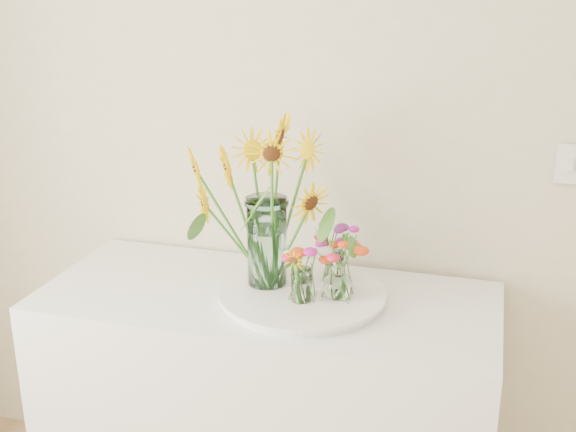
{
  "coord_description": "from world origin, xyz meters",
  "views": [
    {
      "loc": [
        0.13,
        0.02,
        1.85
      ],
      "look_at": [
        -0.42,
        1.91,
        1.17
      ],
      "focal_mm": 45.0,
      "sensor_mm": 36.0,
      "label": 1
    }
  ],
  "objects_px": {
    "small_vase_a": "(302,285)",
    "small_vase_c": "(334,267)",
    "mason_jar": "(267,242)",
    "small_vase_b": "(338,278)",
    "tray": "(302,296)",
    "counter": "(268,420)"
  },
  "relations": [
    {
      "from": "tray",
      "to": "small_vase_b",
      "type": "relative_size",
      "value": 3.69
    },
    {
      "from": "counter",
      "to": "small_vase_a",
      "type": "distance_m",
      "value": 0.55
    },
    {
      "from": "mason_jar",
      "to": "small_vase_b",
      "type": "relative_size",
      "value": 2.15
    },
    {
      "from": "small_vase_a",
      "to": "small_vase_c",
      "type": "height_order",
      "value": "small_vase_a"
    },
    {
      "from": "tray",
      "to": "small_vase_c",
      "type": "distance_m",
      "value": 0.14
    },
    {
      "from": "tray",
      "to": "small_vase_b",
      "type": "distance_m",
      "value": 0.14
    },
    {
      "from": "counter",
      "to": "small_vase_c",
      "type": "distance_m",
      "value": 0.57
    },
    {
      "from": "tray",
      "to": "small_vase_c",
      "type": "xyz_separation_m",
      "value": [
        0.08,
        0.1,
        0.06
      ]
    },
    {
      "from": "tray",
      "to": "mason_jar",
      "type": "bearing_deg",
      "value": 167.03
    },
    {
      "from": "small_vase_a",
      "to": "small_vase_c",
      "type": "relative_size",
      "value": 1.03
    },
    {
      "from": "counter",
      "to": "small_vase_c",
      "type": "bearing_deg",
      "value": 26.6
    },
    {
      "from": "mason_jar",
      "to": "small_vase_c",
      "type": "xyz_separation_m",
      "value": [
        0.19,
        0.07,
        -0.09
      ]
    },
    {
      "from": "tray",
      "to": "small_vase_a",
      "type": "distance_m",
      "value": 0.09
    },
    {
      "from": "counter",
      "to": "small_vase_b",
      "type": "bearing_deg",
      "value": -3.51
    },
    {
      "from": "counter",
      "to": "tray",
      "type": "xyz_separation_m",
      "value": [
        0.11,
        -0.0,
        0.46
      ]
    },
    {
      "from": "mason_jar",
      "to": "small_vase_b",
      "type": "distance_m",
      "value": 0.25
    },
    {
      "from": "small_vase_c",
      "to": "small_vase_b",
      "type": "bearing_deg",
      "value": -71.75
    },
    {
      "from": "small_vase_b",
      "to": "small_vase_c",
      "type": "xyz_separation_m",
      "value": [
        -0.04,
        0.11,
        -0.01
      ]
    },
    {
      "from": "tray",
      "to": "small_vase_b",
      "type": "bearing_deg",
      "value": -5.33
    },
    {
      "from": "mason_jar",
      "to": "small_vase_a",
      "type": "height_order",
      "value": "mason_jar"
    },
    {
      "from": "small_vase_b",
      "to": "small_vase_c",
      "type": "relative_size",
      "value": 1.28
    },
    {
      "from": "small_vase_b",
      "to": "tray",
      "type": "bearing_deg",
      "value": 174.67
    }
  ]
}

